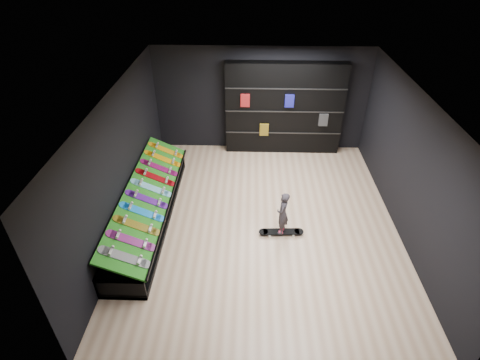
{
  "coord_description": "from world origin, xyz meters",
  "views": [
    {
      "loc": [
        -0.3,
        -6.53,
        5.62
      ],
      "look_at": [
        -0.5,
        0.2,
        1.0
      ],
      "focal_mm": 28.0,
      "sensor_mm": 36.0,
      "label": 1
    }
  ],
  "objects_px": {
    "back_shelving": "(284,109)",
    "display_rack": "(150,211)",
    "floor_skateboard": "(281,233)",
    "child": "(282,221)"
  },
  "relations": [
    {
      "from": "back_shelving",
      "to": "floor_skateboard",
      "type": "xyz_separation_m",
      "value": [
        -0.23,
        -3.74,
        -1.27
      ]
    },
    {
      "from": "display_rack",
      "to": "floor_skateboard",
      "type": "distance_m",
      "value": 3.01
    },
    {
      "from": "floor_skateboard",
      "to": "child",
      "type": "xyz_separation_m",
      "value": [
        0.0,
        0.0,
        0.35
      ]
    },
    {
      "from": "floor_skateboard",
      "to": "child",
      "type": "bearing_deg",
      "value": 0.0
    },
    {
      "from": "back_shelving",
      "to": "display_rack",
      "type": "bearing_deg",
      "value": -133.95
    },
    {
      "from": "back_shelving",
      "to": "child",
      "type": "distance_m",
      "value": 3.86
    },
    {
      "from": "display_rack",
      "to": "floor_skateboard",
      "type": "xyz_separation_m",
      "value": [
        2.97,
        -0.42,
        -0.2
      ]
    },
    {
      "from": "display_rack",
      "to": "child",
      "type": "bearing_deg",
      "value": -8.05
    },
    {
      "from": "display_rack",
      "to": "floor_skateboard",
      "type": "height_order",
      "value": "display_rack"
    },
    {
      "from": "child",
      "to": "floor_skateboard",
      "type": "bearing_deg",
      "value": 180.0
    }
  ]
}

